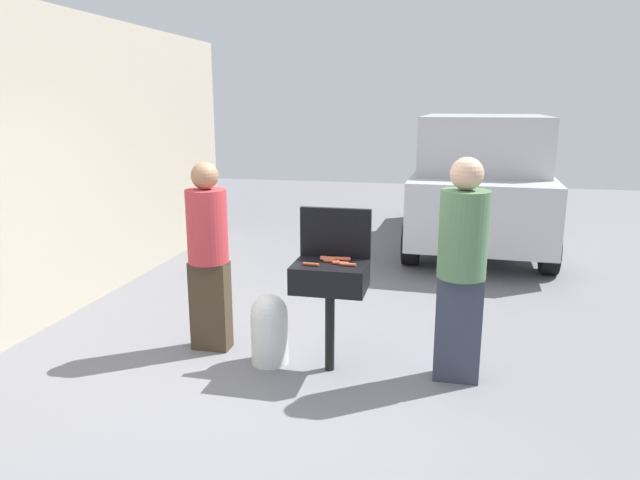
# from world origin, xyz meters

# --- Properties ---
(ground_plane) EXTENTS (24.00, 24.00, 0.00)m
(ground_plane) POSITION_xyz_m (0.00, 0.00, 0.00)
(ground_plane) COLOR slate
(house_wall_side) EXTENTS (0.24, 8.00, 3.15)m
(house_wall_side) POSITION_xyz_m (-2.80, 1.00, 1.57)
(house_wall_side) COLOR #B2A893
(house_wall_side) RESTS_ON ground
(bbq_grill) EXTENTS (0.60, 0.44, 0.93)m
(bbq_grill) POSITION_xyz_m (0.28, 0.22, 0.78)
(bbq_grill) COLOR black
(bbq_grill) RESTS_ON ground
(grill_lid_open) EXTENTS (0.60, 0.05, 0.42)m
(grill_lid_open) POSITION_xyz_m (0.28, 0.44, 1.14)
(grill_lid_open) COLOR black
(grill_lid_open) RESTS_ON bbq_grill
(hot_dog_0) EXTENTS (0.13, 0.04, 0.03)m
(hot_dog_0) POSITION_xyz_m (0.24, 0.35, 0.94)
(hot_dog_0) COLOR #B74C33
(hot_dog_0) RESTS_ON bbq_grill
(hot_dog_1) EXTENTS (0.13, 0.03, 0.03)m
(hot_dog_1) POSITION_xyz_m (0.25, 0.30, 0.94)
(hot_dog_1) COLOR #C6593D
(hot_dog_1) RESTS_ON bbq_grill
(hot_dog_2) EXTENTS (0.13, 0.03, 0.03)m
(hot_dog_2) POSITION_xyz_m (0.29, 0.25, 0.94)
(hot_dog_2) COLOR #AD4228
(hot_dog_2) RESTS_ON bbq_grill
(hot_dog_3) EXTENTS (0.13, 0.03, 0.03)m
(hot_dog_3) POSITION_xyz_m (0.43, 0.18, 0.94)
(hot_dog_3) COLOR #B74C33
(hot_dog_3) RESTS_ON bbq_grill
(hot_dog_4) EXTENTS (0.13, 0.03, 0.03)m
(hot_dog_4) POSITION_xyz_m (0.37, 0.21, 0.94)
(hot_dog_4) COLOR #B74C33
(hot_dog_4) RESTS_ON bbq_grill
(hot_dog_5) EXTENTS (0.13, 0.04, 0.03)m
(hot_dog_5) POSITION_xyz_m (0.37, 0.33, 0.94)
(hot_dog_5) COLOR #B74C33
(hot_dog_5) RESTS_ON bbq_grill
(hot_dog_6) EXTENTS (0.13, 0.04, 0.03)m
(hot_dog_6) POSITION_xyz_m (0.14, 0.13, 0.94)
(hot_dog_6) COLOR #AD4228
(hot_dog_6) RESTS_ON bbq_grill
(hot_dog_7) EXTENTS (0.13, 0.03, 0.03)m
(hot_dog_7) POSITION_xyz_m (0.36, 0.36, 0.94)
(hot_dog_7) COLOR #AD4228
(hot_dog_7) RESTS_ON bbq_grill
(propane_tank) EXTENTS (0.32, 0.32, 0.62)m
(propane_tank) POSITION_xyz_m (-0.25, 0.24, 0.32)
(propane_tank) COLOR silver
(propane_tank) RESTS_ON ground
(person_left) EXTENTS (0.36, 0.36, 1.71)m
(person_left) POSITION_xyz_m (-0.86, 0.42, 0.93)
(person_left) COLOR #3F3323
(person_left) RESTS_ON ground
(person_right) EXTENTS (0.38, 0.38, 1.80)m
(person_right) POSITION_xyz_m (1.32, 0.28, 0.98)
(person_right) COLOR #333847
(person_right) RESTS_ON ground
(parked_minivan) EXTENTS (2.16, 4.47, 2.02)m
(parked_minivan) POSITION_xyz_m (1.68, 5.11, 1.03)
(parked_minivan) COLOR #B7B7BC
(parked_minivan) RESTS_ON ground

